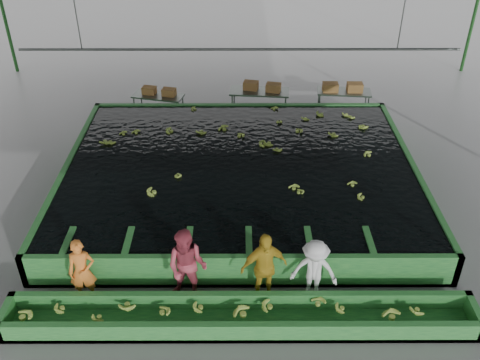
{
  "coord_description": "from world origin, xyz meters",
  "views": [
    {
      "loc": [
        -0.03,
        -11.42,
        8.85
      ],
      "look_at": [
        0.0,
        0.5,
        1.0
      ],
      "focal_mm": 40.0,
      "sensor_mm": 36.0,
      "label": 1
    }
  ],
  "objects_px": {
    "worker_a": "(82,271)",
    "box_stack_right": "(342,91)",
    "worker_c": "(264,268)",
    "flotation_tank": "(240,177)",
    "worker_d": "(314,271)",
    "packing_table_right": "(343,102)",
    "box_stack_mid": "(262,90)",
    "box_stack_left": "(159,95)",
    "sorting_trough": "(240,317)",
    "packing_table_left": "(159,106)",
    "worker_b": "(187,267)",
    "packing_table_mid": "(259,103)"
  },
  "relations": [
    {
      "from": "worker_a",
      "to": "box_stack_right",
      "type": "height_order",
      "value": "worker_a"
    },
    {
      "from": "worker_c",
      "to": "flotation_tank",
      "type": "bearing_deg",
      "value": 80.21
    },
    {
      "from": "flotation_tank",
      "to": "worker_d",
      "type": "bearing_deg",
      "value": -69.48
    },
    {
      "from": "packing_table_right",
      "to": "box_stack_right",
      "type": "xyz_separation_m",
      "value": [
        -0.08,
        -0.02,
        0.44
      ]
    },
    {
      "from": "box_stack_mid",
      "to": "worker_d",
      "type": "bearing_deg",
      "value": -85.04
    },
    {
      "from": "worker_d",
      "to": "packing_table_right",
      "type": "height_order",
      "value": "worker_d"
    },
    {
      "from": "worker_d",
      "to": "box_stack_left",
      "type": "height_order",
      "value": "worker_d"
    },
    {
      "from": "worker_c",
      "to": "box_stack_left",
      "type": "height_order",
      "value": "worker_c"
    },
    {
      "from": "flotation_tank",
      "to": "box_stack_mid",
      "type": "xyz_separation_m",
      "value": [
        0.81,
        4.94,
        0.52
      ]
    },
    {
      "from": "sorting_trough",
      "to": "box_stack_right",
      "type": "relative_size",
      "value": 6.97
    },
    {
      "from": "packing_table_right",
      "to": "box_stack_left",
      "type": "height_order",
      "value": "box_stack_left"
    },
    {
      "from": "packing_table_left",
      "to": "box_stack_left",
      "type": "height_order",
      "value": "box_stack_left"
    },
    {
      "from": "worker_d",
      "to": "worker_a",
      "type": "bearing_deg",
      "value": -169.98
    },
    {
      "from": "worker_b",
      "to": "worker_c",
      "type": "xyz_separation_m",
      "value": [
        1.66,
        0.0,
        -0.03
      ]
    },
    {
      "from": "worker_c",
      "to": "packing_table_right",
      "type": "relative_size",
      "value": 0.93
    },
    {
      "from": "flotation_tank",
      "to": "worker_a",
      "type": "relative_size",
      "value": 6.23
    },
    {
      "from": "box_stack_left",
      "to": "worker_b",
      "type": "bearing_deg",
      "value": -79.2
    },
    {
      "from": "worker_d",
      "to": "box_stack_right",
      "type": "bearing_deg",
      "value": 87.25
    },
    {
      "from": "packing_table_left",
      "to": "box_stack_mid",
      "type": "bearing_deg",
      "value": 1.67
    },
    {
      "from": "packing_table_mid",
      "to": "flotation_tank",
      "type": "bearing_deg",
      "value": -98.32
    },
    {
      "from": "worker_d",
      "to": "packing_table_left",
      "type": "bearing_deg",
      "value": 126.52
    },
    {
      "from": "sorting_trough",
      "to": "worker_b",
      "type": "relative_size",
      "value": 5.36
    },
    {
      "from": "packing_table_mid",
      "to": "box_stack_mid",
      "type": "height_order",
      "value": "box_stack_mid"
    },
    {
      "from": "sorting_trough",
      "to": "box_stack_right",
      "type": "distance_m",
      "value": 10.83
    },
    {
      "from": "flotation_tank",
      "to": "worker_d",
      "type": "xyz_separation_m",
      "value": [
        1.61,
        -4.3,
        0.35
      ]
    },
    {
      "from": "flotation_tank",
      "to": "box_stack_right",
      "type": "relative_size",
      "value": 6.97
    },
    {
      "from": "worker_d",
      "to": "box_stack_left",
      "type": "xyz_separation_m",
      "value": [
        -4.51,
        9.18,
        0.03
      ]
    },
    {
      "from": "box_stack_left",
      "to": "box_stack_mid",
      "type": "bearing_deg",
      "value": 0.93
    },
    {
      "from": "sorting_trough",
      "to": "worker_b",
      "type": "distance_m",
      "value": 1.56
    },
    {
      "from": "worker_b",
      "to": "packing_table_left",
      "type": "relative_size",
      "value": 1.03
    },
    {
      "from": "box_stack_left",
      "to": "packing_table_mid",
      "type": "bearing_deg",
      "value": 0.33
    },
    {
      "from": "sorting_trough",
      "to": "box_stack_mid",
      "type": "bearing_deg",
      "value": 85.41
    },
    {
      "from": "worker_c",
      "to": "box_stack_right",
      "type": "height_order",
      "value": "worker_c"
    },
    {
      "from": "box_stack_right",
      "to": "packing_table_left",
      "type": "bearing_deg",
      "value": -178.19
    },
    {
      "from": "worker_b",
      "to": "box_stack_mid",
      "type": "xyz_separation_m",
      "value": [
        1.96,
        9.24,
        0.03
      ]
    },
    {
      "from": "worker_d",
      "to": "packing_table_left",
      "type": "relative_size",
      "value": 0.88
    },
    {
      "from": "flotation_tank",
      "to": "box_stack_left",
      "type": "relative_size",
      "value": 8.18
    },
    {
      "from": "packing_table_left",
      "to": "box_stack_mid",
      "type": "height_order",
      "value": "box_stack_mid"
    },
    {
      "from": "flotation_tank",
      "to": "worker_d",
      "type": "relative_size",
      "value": 6.28
    },
    {
      "from": "worker_d",
      "to": "box_stack_right",
      "type": "height_order",
      "value": "worker_d"
    },
    {
      "from": "packing_table_mid",
      "to": "box_stack_right",
      "type": "height_order",
      "value": "box_stack_right"
    },
    {
      "from": "packing_table_left",
      "to": "packing_table_mid",
      "type": "distance_m",
      "value": 3.66
    },
    {
      "from": "flotation_tank",
      "to": "box_stack_left",
      "type": "xyz_separation_m",
      "value": [
        -2.9,
        4.88,
        0.38
      ]
    },
    {
      "from": "sorting_trough",
      "to": "box_stack_right",
      "type": "bearing_deg",
      "value": 69.82
    },
    {
      "from": "worker_a",
      "to": "packing_table_left",
      "type": "xyz_separation_m",
      "value": [
        0.5,
        9.13,
        -0.39
      ]
    },
    {
      "from": "packing_table_mid",
      "to": "packing_table_right",
      "type": "distance_m",
      "value": 3.09
    },
    {
      "from": "box_stack_mid",
      "to": "box_stack_left",
      "type": "bearing_deg",
      "value": -179.07
    },
    {
      "from": "sorting_trough",
      "to": "box_stack_mid",
      "type": "xyz_separation_m",
      "value": [
        0.81,
        10.04,
        0.72
      ]
    },
    {
      "from": "sorting_trough",
      "to": "worker_b",
      "type": "xyz_separation_m",
      "value": [
        -1.15,
        0.8,
        0.68
      ]
    },
    {
      "from": "sorting_trough",
      "to": "box_stack_left",
      "type": "height_order",
      "value": "box_stack_left"
    }
  ]
}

